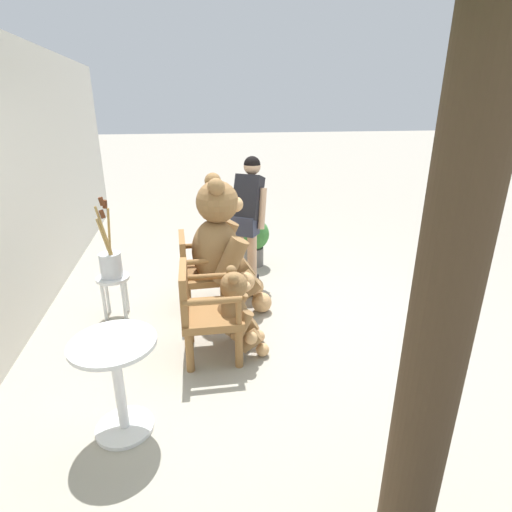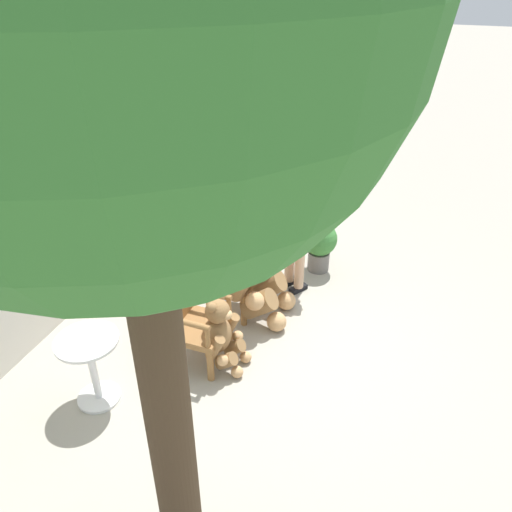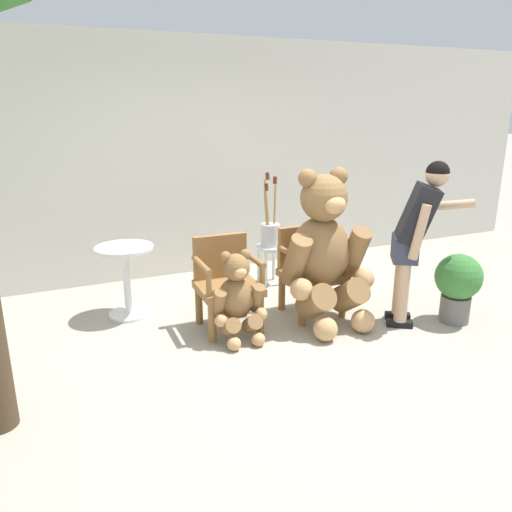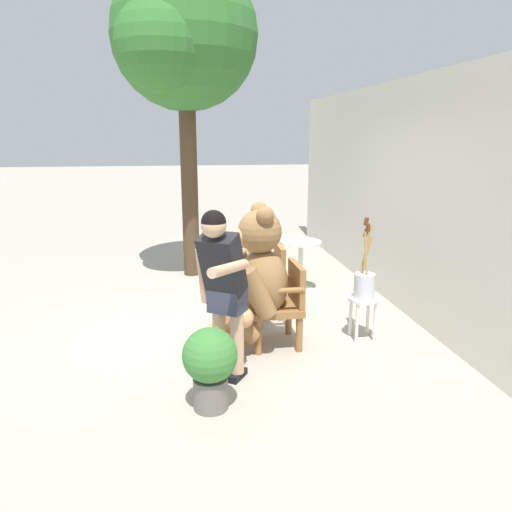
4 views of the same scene
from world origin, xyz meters
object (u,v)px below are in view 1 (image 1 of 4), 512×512
at_px(teddy_bear_large, 223,246).
at_px(white_stool, 114,286).
at_px(potted_plant, 253,238).
at_px(brush_bucket, 110,262).
at_px(wooden_chair_right, 200,270).
at_px(person_visitor, 248,210).
at_px(wooden_chair_left, 205,309).
at_px(round_side_table, 118,376).
at_px(teddy_bear_small, 237,312).

xyz_separation_m(teddy_bear_large, white_stool, (-0.01, 1.17, -0.37)).
bearing_deg(teddy_bear_large, potted_plant, -24.77).
bearing_deg(white_stool, brush_bucket, -165.87).
relative_size(brush_bucket, potted_plant, 1.26).
relative_size(wooden_chair_right, person_visitor, 0.55).
xyz_separation_m(wooden_chair_left, potted_plant, (2.06, -0.80, -0.07)).
height_order(teddy_bear_large, potted_plant, teddy_bear_large).
bearing_deg(round_side_table, person_visitor, -27.86).
bearing_deg(round_side_table, white_stool, 9.19).
relative_size(wooden_chair_right, potted_plant, 1.26).
distance_m(person_visitor, potted_plant, 0.70).
bearing_deg(wooden_chair_left, round_side_table, 142.07).
distance_m(wooden_chair_right, teddy_bear_large, 0.37).
distance_m(teddy_bear_small, brush_bucket, 1.50).
xyz_separation_m(teddy_bear_large, teddy_bear_small, (-0.90, -0.02, -0.32)).
height_order(wooden_chair_right, teddy_bear_large, teddy_bear_large).
xyz_separation_m(teddy_bear_large, brush_bucket, (-0.01, 1.17, -0.09)).
bearing_deg(white_stool, wooden_chair_left, -134.35).
bearing_deg(wooden_chair_right, white_stool, 90.35).
bearing_deg(round_side_table, teddy_bear_small, -48.66).
relative_size(teddy_bear_large, potted_plant, 2.18).
bearing_deg(potted_plant, teddy_bear_large, 155.23).
distance_m(white_stool, potted_plant, 2.07).
relative_size(wooden_chair_right, brush_bucket, 1.01).
xyz_separation_m(wooden_chair_right, white_stool, (-0.01, 0.91, -0.11)).
relative_size(white_stool, potted_plant, 0.68).
relative_size(wooden_chair_left, teddy_bear_small, 1.05).
bearing_deg(teddy_bear_large, person_visitor, -28.33).
xyz_separation_m(brush_bucket, potted_plant, (1.18, -1.71, -0.23)).
height_order(teddy_bear_large, teddy_bear_small, teddy_bear_large).
height_order(wooden_chair_right, brush_bucket, brush_bucket).
bearing_deg(person_visitor, round_side_table, 152.14).
xyz_separation_m(teddy_bear_large, round_side_table, (-1.70, 0.89, -0.28)).
distance_m(wooden_chair_left, white_stool, 1.27).
bearing_deg(wooden_chair_right, person_visitor, -41.86).
xyz_separation_m(wooden_chair_left, person_visitor, (1.62, -0.65, 0.46)).
distance_m(teddy_bear_large, potted_plant, 1.33).
bearing_deg(wooden_chair_left, teddy_bear_large, -16.31).
height_order(round_side_table, potted_plant, round_side_table).
distance_m(person_visitor, brush_bucket, 1.75).
bearing_deg(brush_bucket, teddy_bear_large, -89.55).
bearing_deg(wooden_chair_right, teddy_bear_small, -162.26).
bearing_deg(teddy_bear_large, teddy_bear_small, -178.43).
xyz_separation_m(white_stool, potted_plant, (1.18, -1.71, 0.04)).
bearing_deg(person_visitor, teddy_bear_large, 151.67).
xyz_separation_m(person_visitor, white_stool, (-0.73, 1.56, -0.57)).
relative_size(teddy_bear_small, round_side_table, 1.14).
distance_m(wooden_chair_left, brush_bucket, 1.28).
relative_size(person_visitor, round_side_table, 2.17).
xyz_separation_m(wooden_chair_right, round_side_table, (-1.70, 0.63, -0.01)).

